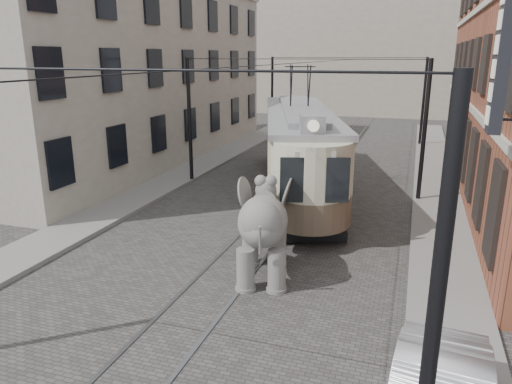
% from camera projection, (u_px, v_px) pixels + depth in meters
% --- Properties ---
extents(ground, '(120.00, 120.00, 0.00)m').
position_uv_depth(ground, '(261.00, 235.00, 16.82)').
color(ground, '#484643').
extents(tram_rails, '(1.54, 80.00, 0.02)m').
position_uv_depth(tram_rails, '(261.00, 235.00, 16.82)').
color(tram_rails, slate).
rests_on(tram_rails, ground).
extents(sidewalk_right, '(2.00, 60.00, 0.15)m').
position_uv_depth(sidewalk_right, '(443.00, 255.00, 14.97)').
color(sidewalk_right, slate).
rests_on(sidewalk_right, ground).
extents(sidewalk_left, '(2.00, 60.00, 0.15)m').
position_uv_depth(sidewalk_left, '(104.00, 215.00, 18.78)').
color(sidewalk_left, slate).
rests_on(sidewalk_left, ground).
extents(stucco_building, '(7.00, 24.00, 10.00)m').
position_uv_depth(stucco_building, '(135.00, 75.00, 27.91)').
color(stucco_building, gray).
rests_on(stucco_building, ground).
extents(distant_block, '(28.00, 10.00, 14.00)m').
position_uv_depth(distant_block, '(375.00, 46.00, 51.35)').
color(distant_block, gray).
rests_on(distant_block, ground).
extents(catenary, '(11.00, 30.20, 6.00)m').
position_uv_depth(catenary, '(293.00, 130.00, 20.61)').
color(catenary, black).
rests_on(catenary, ground).
extents(tram, '(7.04, 14.53, 5.67)m').
position_uv_depth(tram, '(299.00, 129.00, 21.96)').
color(tram, '#BFB99B').
rests_on(tram, ground).
extents(elephant, '(3.36, 4.73, 2.61)m').
position_uv_depth(elephant, '(263.00, 234.00, 13.34)').
color(elephant, '#64615D').
rests_on(elephant, ground).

